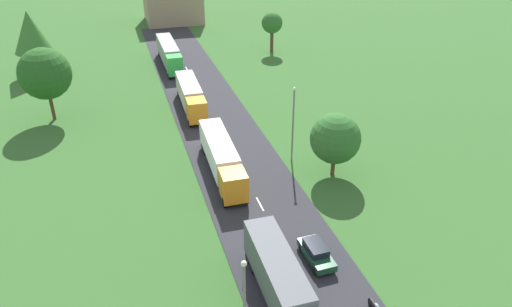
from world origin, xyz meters
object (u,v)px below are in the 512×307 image
(truck_second, at_px, (222,157))
(truck_fourth, at_px, (169,53))
(tree_maple, at_px, (335,139))
(distant_building, at_px, (172,0))
(tree_birch, at_px, (30,32))
(car_second, at_px, (316,252))
(tree_pine, at_px, (45,74))
(motorcycle_courier, at_px, (375,307))
(lamppost_second, at_px, (293,121))
(truck_third, at_px, (191,95))
(truck_lead, at_px, (282,283))
(tree_elm, at_px, (272,23))

(truck_second, height_order, truck_fourth, truck_fourth)
(tree_maple, height_order, distant_building, distant_building)
(tree_birch, bearing_deg, tree_maple, -52.63)
(car_second, xyz_separation_m, tree_birch, (-25.65, 55.14, 6.23))
(car_second, height_order, distant_building, distant_building)
(truck_fourth, relative_size, tree_pine, 1.51)
(motorcycle_courier, bearing_deg, lamppost_second, 84.71)
(truck_second, distance_m, car_second, 16.48)
(truck_second, relative_size, tree_pine, 1.41)
(truck_third, bearing_deg, tree_pine, 173.70)
(distant_building, bearing_deg, truck_lead, -93.45)
(truck_second, xyz_separation_m, tree_maple, (11.35, -3.66, 2.27))
(motorcycle_courier, distance_m, tree_elm, 63.84)
(tree_elm, bearing_deg, distant_building, 116.23)
(car_second, relative_size, tree_pine, 0.44)
(tree_pine, bearing_deg, truck_second, -47.89)
(truck_lead, distance_m, truck_fourth, 57.27)
(tree_birch, bearing_deg, car_second, -65.05)
(truck_third, height_order, tree_pine, tree_pine)
(motorcycle_courier, xyz_separation_m, tree_birch, (-27.54, 61.65, 6.53))
(truck_second, xyz_separation_m, truck_fourth, (-0.24, 37.62, 0.14))
(tree_birch, relative_size, tree_elm, 1.42)
(motorcycle_courier, xyz_separation_m, lamppost_second, (2.12, 22.93, 4.35))
(truck_fourth, distance_m, car_second, 53.70)
(tree_elm, xyz_separation_m, distant_building, (-13.97, 28.35, -0.50))
(tree_maple, bearing_deg, tree_birch, 127.37)
(truck_second, height_order, distant_building, distant_building)
(tree_maple, bearing_deg, tree_elm, 79.97)
(truck_fourth, relative_size, tree_elm, 2.00)
(tree_pine, bearing_deg, tree_birch, 99.68)
(tree_elm, bearing_deg, truck_fourth, -173.16)
(truck_second, height_order, motorcycle_courier, truck_second)
(tree_birch, bearing_deg, truck_fourth, -4.44)
(truck_third, bearing_deg, truck_second, -89.82)
(truck_third, bearing_deg, car_second, -82.83)
(tree_birch, bearing_deg, truck_third, -44.71)
(car_second, bearing_deg, distant_building, 89.40)
(car_second, distance_m, tree_pine, 42.73)
(truck_fourth, height_order, tree_pine, tree_pine)
(truck_second, height_order, tree_birch, tree_birch)
(truck_lead, distance_m, tree_maple, 19.86)
(tree_elm, relative_size, distant_building, 0.60)
(truck_lead, relative_size, distant_building, 1.02)
(motorcycle_courier, bearing_deg, truck_lead, 156.58)
(motorcycle_courier, bearing_deg, tree_elm, 78.26)
(truck_second, distance_m, lamppost_second, 8.71)
(car_second, distance_m, motorcycle_courier, 6.79)
(truck_lead, xyz_separation_m, tree_maple, (11.57, 15.99, 2.17))
(tree_birch, height_order, tree_maple, tree_birch)
(truck_third, bearing_deg, lamppost_second, -64.75)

